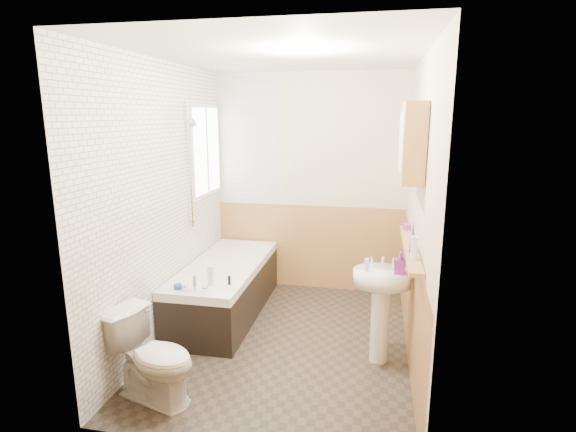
{
  "coord_description": "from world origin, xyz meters",
  "views": [
    {
      "loc": [
        0.76,
        -3.68,
        2.03
      ],
      "look_at": [
        0.0,
        0.15,
        1.15
      ],
      "focal_mm": 28.0,
      "sensor_mm": 36.0,
      "label": 1
    }
  ],
  "objects_px": {
    "toilet": "(153,357)",
    "medicine_cabinet": "(412,142)",
    "pine_shelf": "(410,247)",
    "bathtub": "(226,287)",
    "sink": "(381,297)"
  },
  "relations": [
    {
      "from": "bathtub",
      "to": "pine_shelf",
      "type": "height_order",
      "value": "pine_shelf"
    },
    {
      "from": "bathtub",
      "to": "toilet",
      "type": "xyz_separation_m",
      "value": [
        -0.03,
        -1.49,
        0.04
      ]
    },
    {
      "from": "medicine_cabinet",
      "to": "toilet",
      "type": "bearing_deg",
      "value": -153.87
    },
    {
      "from": "toilet",
      "to": "sink",
      "type": "bearing_deg",
      "value": -45.16
    },
    {
      "from": "bathtub",
      "to": "sink",
      "type": "xyz_separation_m",
      "value": [
        1.57,
        -0.64,
        0.29
      ]
    },
    {
      "from": "medicine_cabinet",
      "to": "pine_shelf",
      "type": "bearing_deg",
      "value": -73.64
    },
    {
      "from": "medicine_cabinet",
      "to": "bathtub",
      "type": "bearing_deg",
      "value": 160.34
    },
    {
      "from": "toilet",
      "to": "pine_shelf",
      "type": "relative_size",
      "value": 0.52
    },
    {
      "from": "bathtub",
      "to": "pine_shelf",
      "type": "relative_size",
      "value": 1.35
    },
    {
      "from": "toilet",
      "to": "bathtub",
      "type": "bearing_deg",
      "value": 15.7
    },
    {
      "from": "toilet",
      "to": "medicine_cabinet",
      "type": "bearing_deg",
      "value": -47.01
    },
    {
      "from": "pine_shelf",
      "to": "medicine_cabinet",
      "type": "distance_m",
      "value": 0.81
    },
    {
      "from": "pine_shelf",
      "to": "medicine_cabinet",
      "type": "xyz_separation_m",
      "value": [
        -0.03,
        0.09,
        0.8
      ]
    },
    {
      "from": "sink",
      "to": "bathtub",
      "type": "bearing_deg",
      "value": 164.57
    },
    {
      "from": "bathtub",
      "to": "toilet",
      "type": "height_order",
      "value": "bathtub"
    }
  ]
}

